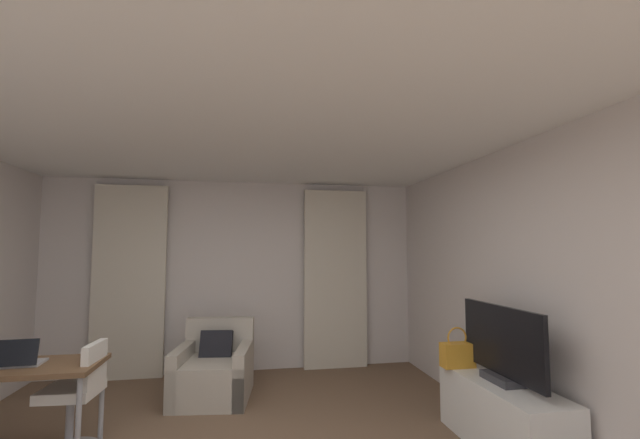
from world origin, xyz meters
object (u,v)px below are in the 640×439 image
(desk_chair, at_px, (76,405))
(tv_console, at_px, (503,416))
(laptop, at_px, (19,360))
(armchair, at_px, (214,372))
(handbag_primary, at_px, (457,354))
(tv_flatscreen, at_px, (502,346))
(desk, at_px, (7,374))

(desk_chair, relative_size, tv_console, 0.69)
(desk_chair, bearing_deg, laptop, -170.89)
(armchair, relative_size, handbag_primary, 2.62)
(laptop, xyz_separation_m, tv_flatscreen, (3.84, -0.52, 0.07))
(tv_flatscreen, bearing_deg, laptop, 172.35)
(tv_flatscreen, bearing_deg, armchair, 145.45)
(tv_flatscreen, distance_m, handbag_primary, 0.52)
(desk, bearing_deg, tv_console, -7.54)
(desk, xyz_separation_m, laptop, (0.09, -0.02, 0.11))
(tv_console, xyz_separation_m, tv_flatscreen, (-0.00, -0.02, 0.57))
(desk, relative_size, handbag_primary, 3.64)
(desk, distance_m, desk_chair, 0.56)
(desk, height_order, tv_console, desk)
(handbag_primary, bearing_deg, tv_console, -72.78)
(laptop, height_order, tv_flatscreen, tv_flatscreen)
(armchair, relative_size, laptop, 2.88)
(handbag_primary, bearing_deg, tv_flatscreen, -73.31)
(laptop, relative_size, tv_console, 0.26)
(desk, bearing_deg, handbag_primary, -1.01)
(handbag_primary, bearing_deg, armchair, 152.24)
(laptop, bearing_deg, armchair, 39.46)
(armchair, bearing_deg, tv_flatscreen, -34.55)
(laptop, bearing_deg, tv_flatscreen, -7.65)
(desk_chair, xyz_separation_m, tv_flatscreen, (3.44, -0.58, 0.45))
(armchair, relative_size, tv_flatscreen, 0.93)
(desk_chair, xyz_separation_m, tv_console, (3.44, -0.57, -0.12))
(handbag_primary, bearing_deg, laptop, 179.26)
(armchair, xyz_separation_m, desk, (-1.50, -1.14, 0.39))
(tv_flatscreen, bearing_deg, handbag_primary, 106.69)
(tv_console, bearing_deg, armchair, 145.70)
(tv_console, distance_m, handbag_primary, 0.62)
(desk, distance_m, tv_flatscreen, 3.97)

